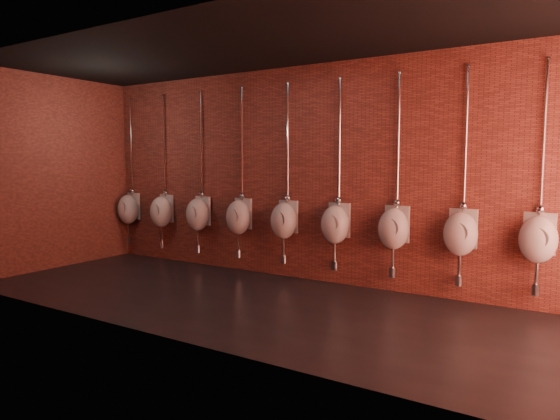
{
  "coord_description": "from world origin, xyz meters",
  "views": [
    {
      "loc": [
        3.36,
        -5.05,
        1.78
      ],
      "look_at": [
        -0.37,
        0.9,
        1.1
      ],
      "focal_mm": 32.0,
      "sensor_mm": 36.0,
      "label": 1
    }
  ],
  "objects_px": {
    "urinal_7": "(461,232)",
    "urinal_1": "(162,211)",
    "urinal_8": "(538,238)",
    "urinal_4": "(284,220)",
    "urinal_5": "(335,223)",
    "urinal_6": "(394,228)",
    "urinal_0": "(129,208)",
    "urinal_3": "(239,216)",
    "urinal_2": "(198,213)"
  },
  "relations": [
    {
      "from": "urinal_2",
      "to": "urinal_3",
      "type": "bearing_deg",
      "value": 0.0
    },
    {
      "from": "urinal_1",
      "to": "urinal_5",
      "type": "distance_m",
      "value": 3.45
    },
    {
      "from": "urinal_3",
      "to": "urinal_5",
      "type": "height_order",
      "value": "same"
    },
    {
      "from": "urinal_5",
      "to": "urinal_7",
      "type": "bearing_deg",
      "value": 0.0
    },
    {
      "from": "urinal_1",
      "to": "urinal_4",
      "type": "xyz_separation_m",
      "value": [
        2.58,
        0.0,
        0.0
      ]
    },
    {
      "from": "urinal_3",
      "to": "urinal_6",
      "type": "relative_size",
      "value": 1.0
    },
    {
      "from": "urinal_7",
      "to": "urinal_8",
      "type": "relative_size",
      "value": 1.0
    },
    {
      "from": "urinal_0",
      "to": "urinal_1",
      "type": "distance_m",
      "value": 0.86
    },
    {
      "from": "urinal_1",
      "to": "urinal_4",
      "type": "distance_m",
      "value": 2.58
    },
    {
      "from": "urinal_4",
      "to": "urinal_6",
      "type": "distance_m",
      "value": 1.72
    },
    {
      "from": "urinal_1",
      "to": "urinal_6",
      "type": "relative_size",
      "value": 1.0
    },
    {
      "from": "urinal_5",
      "to": "urinal_3",
      "type": "bearing_deg",
      "value": 180.0
    },
    {
      "from": "urinal_1",
      "to": "urinal_6",
      "type": "distance_m",
      "value": 4.31
    },
    {
      "from": "urinal_4",
      "to": "urinal_8",
      "type": "xyz_separation_m",
      "value": [
        3.45,
        0.0,
        0.0
      ]
    },
    {
      "from": "urinal_1",
      "to": "urinal_6",
      "type": "height_order",
      "value": "same"
    },
    {
      "from": "urinal_5",
      "to": "urinal_8",
      "type": "relative_size",
      "value": 1.0
    },
    {
      "from": "urinal_0",
      "to": "urinal_1",
      "type": "bearing_deg",
      "value": 0.0
    },
    {
      "from": "urinal_4",
      "to": "urinal_5",
      "type": "height_order",
      "value": "same"
    },
    {
      "from": "urinal_2",
      "to": "urinal_4",
      "type": "height_order",
      "value": "same"
    },
    {
      "from": "urinal_3",
      "to": "urinal_0",
      "type": "bearing_deg",
      "value": 180.0
    },
    {
      "from": "urinal_2",
      "to": "urinal_8",
      "type": "distance_m",
      "value": 5.17
    },
    {
      "from": "urinal_5",
      "to": "urinal_6",
      "type": "relative_size",
      "value": 1.0
    },
    {
      "from": "urinal_4",
      "to": "urinal_1",
      "type": "bearing_deg",
      "value": 180.0
    },
    {
      "from": "urinal_2",
      "to": "urinal_6",
      "type": "xyz_separation_m",
      "value": [
        3.45,
        0.0,
        0.0
      ]
    },
    {
      "from": "urinal_7",
      "to": "urinal_1",
      "type": "bearing_deg",
      "value": 180.0
    },
    {
      "from": "urinal_0",
      "to": "urinal_2",
      "type": "distance_m",
      "value": 1.72
    },
    {
      "from": "urinal_3",
      "to": "urinal_5",
      "type": "xyz_separation_m",
      "value": [
        1.72,
        0.0,
        0.0
      ]
    },
    {
      "from": "urinal_4",
      "to": "urinal_7",
      "type": "bearing_deg",
      "value": 0.0
    },
    {
      "from": "urinal_0",
      "to": "urinal_4",
      "type": "relative_size",
      "value": 1.0
    },
    {
      "from": "urinal_2",
      "to": "urinal_5",
      "type": "bearing_deg",
      "value": 0.0
    },
    {
      "from": "urinal_8",
      "to": "urinal_1",
      "type": "bearing_deg",
      "value": 180.0
    },
    {
      "from": "urinal_2",
      "to": "urinal_5",
      "type": "relative_size",
      "value": 1.0
    },
    {
      "from": "urinal_1",
      "to": "urinal_7",
      "type": "height_order",
      "value": "same"
    },
    {
      "from": "urinal_5",
      "to": "urinal_7",
      "type": "distance_m",
      "value": 1.72
    },
    {
      "from": "urinal_8",
      "to": "urinal_7",
      "type": "bearing_deg",
      "value": 180.0
    },
    {
      "from": "urinal_6",
      "to": "urinal_8",
      "type": "relative_size",
      "value": 1.0
    },
    {
      "from": "urinal_2",
      "to": "urinal_5",
      "type": "height_order",
      "value": "same"
    },
    {
      "from": "urinal_0",
      "to": "urinal_6",
      "type": "height_order",
      "value": "same"
    },
    {
      "from": "urinal_7",
      "to": "urinal_8",
      "type": "bearing_deg",
      "value": 0.0
    },
    {
      "from": "urinal_6",
      "to": "urinal_8",
      "type": "distance_m",
      "value": 1.72
    },
    {
      "from": "urinal_4",
      "to": "urinal_7",
      "type": "xyz_separation_m",
      "value": [
        2.58,
        0.0,
        0.0
      ]
    },
    {
      "from": "urinal_1",
      "to": "urinal_2",
      "type": "height_order",
      "value": "same"
    },
    {
      "from": "urinal_1",
      "to": "urinal_3",
      "type": "bearing_deg",
      "value": 0.0
    },
    {
      "from": "urinal_5",
      "to": "urinal_8",
      "type": "bearing_deg",
      "value": 0.0
    },
    {
      "from": "urinal_7",
      "to": "urinal_8",
      "type": "distance_m",
      "value": 0.86
    },
    {
      "from": "urinal_2",
      "to": "urinal_3",
      "type": "relative_size",
      "value": 1.0
    },
    {
      "from": "urinal_2",
      "to": "urinal_6",
      "type": "distance_m",
      "value": 3.45
    },
    {
      "from": "urinal_0",
      "to": "urinal_6",
      "type": "relative_size",
      "value": 1.0
    },
    {
      "from": "urinal_5",
      "to": "urinal_7",
      "type": "xyz_separation_m",
      "value": [
        1.72,
        0.0,
        0.0
      ]
    },
    {
      "from": "urinal_0",
      "to": "urinal_6",
      "type": "bearing_deg",
      "value": 0.0
    }
  ]
}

